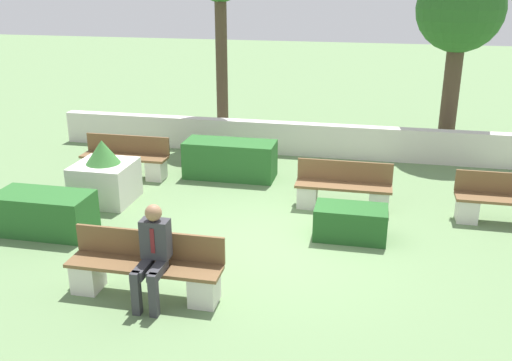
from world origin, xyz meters
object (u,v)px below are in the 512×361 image
bench_left_side (502,205)px  tree_center_left (460,13)px  person_seated_man (153,250)px  planter_corner_left (105,177)px  bench_right_side (125,161)px  bench_back (343,191)px  bench_front (145,271)px

bench_left_side → tree_center_left: tree_center_left is taller
person_seated_man → planter_corner_left: bearing=125.3°
bench_right_side → person_seated_man: (2.53, -4.68, 0.42)m
bench_right_side → bench_back: (4.79, -0.85, -0.01)m
bench_front → bench_back: (2.45, 3.69, -0.01)m
bench_front → bench_right_side: (-2.34, 4.54, -0.01)m
bench_left_side → bench_back: (-2.80, 0.08, 0.01)m
bench_left_side → bench_right_side: same height
bench_right_side → planter_corner_left: size_ratio=1.55×
bench_back → bench_left_side: bearing=-2.6°
bench_right_side → bench_left_side: bearing=-0.3°
bench_right_side → bench_front: bearing=-56.1°
person_seated_man → planter_corner_left: (-2.30, 3.25, -0.27)m
bench_right_side → tree_center_left: bearing=33.3°
bench_back → person_seated_man: (-2.26, -3.83, 0.43)m
planter_corner_left → bench_back: bearing=7.3°
bench_left_side → planter_corner_left: planter_corner_left is taller
person_seated_man → tree_center_left: 9.72m
planter_corner_left → bench_left_side: bearing=3.9°
bench_front → person_seated_man: (0.19, -0.14, 0.41)m
bench_right_side → planter_corner_left: 1.46m
bench_front → person_seated_man: person_seated_man is taller
bench_left_side → planter_corner_left: (-7.36, -0.50, 0.17)m
bench_left_side → tree_center_left: size_ratio=0.36×
planter_corner_left → tree_center_left: tree_center_left is taller
bench_back → planter_corner_left: planter_corner_left is taller
person_seated_man → tree_center_left: size_ratio=0.31×
bench_right_side → planter_corner_left: bearing=-74.2°
person_seated_man → bench_left_side: bearing=36.5°
bench_left_side → person_seated_man: person_seated_man is taller
bench_front → bench_right_side: 5.11m
bench_front → bench_left_side: size_ratio=1.33×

